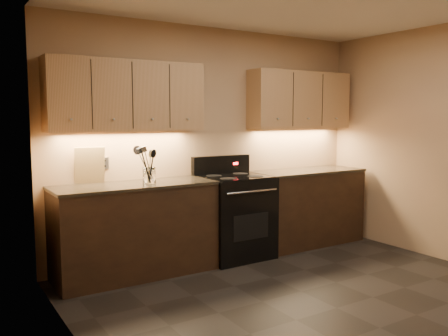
{
  "coord_description": "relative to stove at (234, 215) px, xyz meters",
  "views": [
    {
      "loc": [
        -2.84,
        -2.72,
        1.6
      ],
      "look_at": [
        -0.2,
        1.45,
        1.06
      ],
      "focal_mm": 38.0,
      "sensor_mm": 36.0,
      "label": 1
    }
  ],
  "objects": [
    {
      "name": "floor",
      "position": [
        -0.08,
        -1.68,
        -0.48
      ],
      "size": [
        4.0,
        4.0,
        0.0
      ],
      "primitive_type": "plane",
      "color": "black",
      "rests_on": "ground"
    },
    {
      "name": "wall_back",
      "position": [
        -0.08,
        0.32,
        0.82
      ],
      "size": [
        4.0,
        0.04,
        2.6
      ],
      "primitive_type": "cube",
      "color": "tan",
      "rests_on": "ground"
    },
    {
      "name": "wall_left",
      "position": [
        -2.08,
        -1.68,
        0.82
      ],
      "size": [
        0.04,
        4.0,
        2.6
      ],
      "primitive_type": "cube",
      "color": "tan",
      "rests_on": "ground"
    },
    {
      "name": "counter_left",
      "position": [
        -1.18,
        0.02,
        -0.01
      ],
      "size": [
        1.62,
        0.62,
        0.93
      ],
      "color": "black",
      "rests_on": "ground"
    },
    {
      "name": "counter_right",
      "position": [
        1.1,
        0.02,
        -0.01
      ],
      "size": [
        1.46,
        0.62,
        0.93
      ],
      "color": "black",
      "rests_on": "ground"
    },
    {
      "name": "stove",
      "position": [
        0.0,
        0.0,
        0.0
      ],
      "size": [
        0.76,
        0.68,
        1.14
      ],
      "color": "black",
      "rests_on": "ground"
    },
    {
      "name": "upper_cab_left",
      "position": [
        -1.18,
        0.17,
        1.32
      ],
      "size": [
        1.6,
        0.3,
        0.7
      ],
      "primitive_type": "cube",
      "color": "tan",
      "rests_on": "wall_back"
    },
    {
      "name": "upper_cab_right",
      "position": [
        1.1,
        0.17,
        1.32
      ],
      "size": [
        1.44,
        0.3,
        0.7
      ],
      "primitive_type": "cube",
      "color": "tan",
      "rests_on": "wall_back"
    },
    {
      "name": "outlet_plate",
      "position": [
        -1.38,
        0.31,
        0.64
      ],
      "size": [
        0.08,
        0.01,
        0.12
      ],
      "primitive_type": "cube",
      "color": "#B2B5BA",
      "rests_on": "wall_back"
    },
    {
      "name": "utensil_crock",
      "position": [
        -1.04,
        -0.04,
        0.53
      ],
      "size": [
        0.16,
        0.16,
        0.16
      ],
      "color": "white",
      "rests_on": "counter_left"
    },
    {
      "name": "cutting_board",
      "position": [
        -1.55,
        0.28,
        0.63
      ],
      "size": [
        0.3,
        0.13,
        0.37
      ],
      "primitive_type": "cube",
      "rotation": [
        0.19,
        0.0,
        -0.14
      ],
      "color": "tan",
      "rests_on": "counter_left"
    },
    {
      "name": "wooden_spoon",
      "position": [
        -1.07,
        -0.06,
        0.63
      ],
      "size": [
        0.14,
        0.15,
        0.33
      ],
      "primitive_type": null,
      "rotation": [
        -0.22,
        0.26,
        0.16
      ],
      "color": "tan",
      "rests_on": "utensil_crock"
    },
    {
      "name": "black_spoon",
      "position": [
        -1.05,
        -0.03,
        0.63
      ],
      "size": [
        0.11,
        0.12,
        0.33
      ],
      "primitive_type": null,
      "rotation": [
        0.17,
        0.11,
        0.13
      ],
      "color": "black",
      "rests_on": "utensil_crock"
    },
    {
      "name": "black_turner",
      "position": [
        -1.05,
        -0.07,
        0.65
      ],
      "size": [
        0.18,
        0.13,
        0.38
      ],
      "primitive_type": null,
      "rotation": [
        -0.16,
        -0.21,
        0.27
      ],
      "color": "black",
      "rests_on": "utensil_crock"
    },
    {
      "name": "steel_spatula",
      "position": [
        -1.01,
        -0.03,
        0.66
      ],
      "size": [
        0.19,
        0.13,
        0.4
      ],
      "primitive_type": null,
      "rotation": [
        0.13,
        -0.25,
        -0.18
      ],
      "color": "silver",
      "rests_on": "utensil_crock"
    },
    {
      "name": "steel_skimmer",
      "position": [
        -1.01,
        -0.06,
        0.65
      ],
      "size": [
        0.23,
        0.16,
        0.39
      ],
      "primitive_type": null,
      "rotation": [
        -0.19,
        -0.39,
        0.08
      ],
      "color": "silver",
      "rests_on": "utensil_crock"
    }
  ]
}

